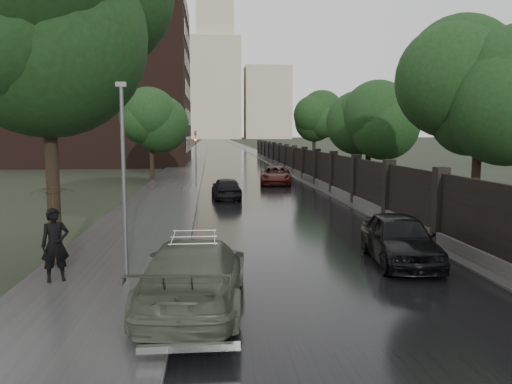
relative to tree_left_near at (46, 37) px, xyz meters
name	(u,v)px	position (x,y,z in m)	size (l,w,h in m)	color
ground	(347,296)	(7.60, -3.00, -6.42)	(800.00, 800.00, 0.00)	black
road	(219,142)	(7.60, 187.00, -6.41)	(8.00, 420.00, 0.02)	black
sidewalk_left	(204,142)	(1.60, 187.00, -6.34)	(4.00, 420.00, 0.16)	#2D2D2D
verge_right	(233,142)	(13.10, 187.00, -6.38)	(3.00, 420.00, 0.08)	#2D2D2D
fence_right	(300,165)	(12.20, 29.01, -5.41)	(0.45, 75.72, 2.70)	#383533
tree_left_near	(46,37)	(0.00, 0.00, 0.00)	(5.44, 5.44, 9.16)	black
tree_left_far	(151,115)	(-0.40, 27.00, -1.18)	(4.25, 4.25, 7.39)	black
tree_right_a	(480,105)	(15.10, 5.00, -1.47)	(4.08, 4.08, 7.01)	black
tree_right_b	(369,117)	(15.10, 19.00, -1.47)	(4.08, 4.08, 7.01)	black
tree_right_c	(314,122)	(15.10, 37.00, -1.47)	(4.08, 4.08, 7.01)	black
lamp_post	(124,180)	(2.20, -1.50, -3.75)	(0.25, 0.12, 5.11)	#59595E
traffic_light	(196,153)	(3.30, 21.99, -4.02)	(0.16, 0.32, 4.00)	#59595E
brick_building	(88,82)	(-10.40, 49.00, 3.58)	(24.00, 18.00, 20.00)	black
stalinist_tower	(215,76)	(7.60, 297.00, 31.97)	(92.00, 30.00, 159.00)	tan
volga_sedan	(194,273)	(4.00, -3.46, -5.64)	(2.17, 5.33, 1.55)	#444B3C
hatchback_left	(226,188)	(5.27, 14.62, -5.76)	(1.56, 3.87, 1.32)	black
car_right_near	(400,238)	(9.97, -0.15, -5.68)	(1.75, 4.34, 1.48)	black
car_right_far	(275,176)	(9.20, 22.66, -5.74)	(2.24, 4.85, 1.35)	black
pedestrian_umbrella	(53,205)	(0.50, -1.68, -4.32)	(1.42, 1.43, 2.91)	black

